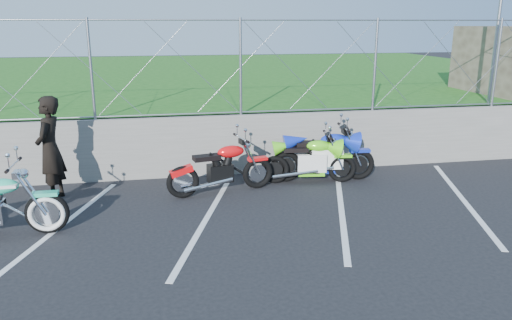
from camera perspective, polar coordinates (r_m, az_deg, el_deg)
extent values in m
plane|color=black|center=(7.66, -4.86, -9.31)|extent=(90.00, 90.00, 0.00)
cube|color=#61615C|center=(10.76, -6.97, 1.61)|extent=(30.00, 0.22, 1.30)
cube|color=#1E5316|center=(20.60, -9.04, 8.14)|extent=(30.00, 20.00, 1.30)
cylinder|color=gray|center=(10.45, -7.45, 15.59)|extent=(28.00, 0.03, 0.03)
cylinder|color=gray|center=(10.61, -7.09, 5.29)|extent=(28.00, 0.03, 0.03)
cylinder|color=gray|center=(13.40, 25.75, 12.25)|extent=(0.08, 0.08, 3.00)
cube|color=silver|center=(8.72, -21.63, -7.22)|extent=(1.49, 4.31, 0.01)
cube|color=silver|center=(8.57, -5.59, -6.53)|extent=(1.49, 4.31, 0.01)
cube|color=silver|center=(9.09, 9.71, -5.39)|extent=(1.49, 4.31, 0.01)
cube|color=silver|center=(10.16, 22.54, -4.13)|extent=(1.49, 4.31, 0.01)
torus|color=black|center=(8.46, -22.75, -5.61)|extent=(0.67, 0.12, 0.67)
ellipsoid|color=#33CE9E|center=(8.47, -27.20, -2.68)|extent=(0.54, 0.25, 0.24)
cube|color=#33CE9E|center=(8.36, -22.97, -3.58)|extent=(0.39, 0.15, 0.06)
cylinder|color=silver|center=(8.32, -25.97, -0.49)|extent=(0.03, 0.73, 0.03)
torus|color=black|center=(9.45, -8.36, -2.51)|extent=(0.64, 0.23, 0.63)
torus|color=black|center=(9.90, 0.18, -1.50)|extent=(0.64, 0.23, 0.63)
cube|color=black|center=(9.62, -4.12, -1.50)|extent=(0.51, 0.37, 0.34)
ellipsoid|color=red|center=(9.58, -2.90, 0.97)|extent=(0.57, 0.35, 0.23)
cube|color=black|center=(9.45, -5.67, 0.27)|extent=(0.54, 0.34, 0.09)
cube|color=red|center=(9.82, 0.18, 0.14)|extent=(0.41, 0.23, 0.06)
cylinder|color=silver|center=(9.59, -1.70, 2.52)|extent=(0.17, 0.72, 0.03)
torus|color=black|center=(10.22, 2.18, -1.09)|extent=(0.60, 0.19, 0.59)
torus|color=black|center=(10.43, 9.80, -0.96)|extent=(0.60, 0.19, 0.59)
cube|color=black|center=(10.27, 5.94, -0.51)|extent=(0.48, 0.33, 0.33)
ellipsoid|color=#63E91D|center=(10.21, 7.19, 1.62)|extent=(0.54, 0.31, 0.23)
cube|color=black|center=(10.15, 4.57, 1.22)|extent=(0.52, 0.30, 0.09)
cube|color=#63E91D|center=(10.36, 9.87, 0.49)|extent=(0.39, 0.20, 0.06)
cylinder|color=silver|center=(10.19, 8.17, 2.87)|extent=(0.12, 0.70, 0.03)
torus|color=black|center=(10.32, 3.46, -0.74)|extent=(0.66, 0.18, 0.65)
torus|color=black|center=(10.67, 11.70, -0.51)|extent=(0.66, 0.18, 0.65)
cube|color=black|center=(10.44, 7.55, -0.05)|extent=(0.53, 0.35, 0.37)
ellipsoid|color=#132CB6|center=(10.39, 8.93, 2.30)|extent=(0.60, 0.32, 0.25)
cube|color=black|center=(10.29, 6.09, 1.84)|extent=(0.57, 0.31, 0.10)
cube|color=#132CB6|center=(10.59, 11.79, 1.08)|extent=(0.43, 0.20, 0.07)
cylinder|color=silver|center=(10.38, 9.99, 3.68)|extent=(0.10, 0.78, 0.03)
imported|color=black|center=(9.82, -22.49, 1.15)|extent=(0.57, 0.78, 1.95)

